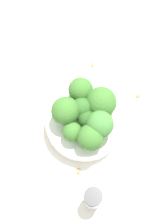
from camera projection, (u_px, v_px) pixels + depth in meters
name	position (u px, v px, depth m)	size (l,w,h in m)	color
ground_plane	(84.00, 126.00, 0.63)	(3.00, 3.00, 0.00)	silver
bowl	(84.00, 122.00, 0.61)	(0.15, 0.15, 0.04)	white
broccoli_floret_0	(101.00, 102.00, 0.57)	(0.06, 0.06, 0.06)	#7A9E5B
broccoli_floret_1	(82.00, 108.00, 0.57)	(0.04, 0.04, 0.05)	#8EB770
broccoli_floret_2	(66.00, 111.00, 0.56)	(0.05, 0.05, 0.06)	#8EB770
broccoli_floret_3	(90.00, 138.00, 0.55)	(0.05, 0.05, 0.06)	#84AD66
broccoli_floret_4	(81.00, 90.00, 0.58)	(0.05, 0.05, 0.06)	#8EB770
broccoli_floret_5	(100.00, 125.00, 0.55)	(0.05, 0.05, 0.06)	#84AD66
broccoli_floret_6	(86.00, 119.00, 0.56)	(0.03, 0.03, 0.05)	#84AD66
broccoli_floret_7	(72.00, 132.00, 0.56)	(0.04, 0.04, 0.04)	#7A9E5B
pepper_shaker	(93.00, 199.00, 0.55)	(0.03, 0.03, 0.06)	silver
almond_crumb_0	(93.00, 64.00, 0.68)	(0.01, 0.01, 0.01)	#AD7F4C
almond_crumb_1	(78.00, 171.00, 0.59)	(0.01, 0.01, 0.01)	olive
almond_crumb_2	(139.00, 95.00, 0.65)	(0.01, 0.01, 0.01)	olive
almond_crumb_3	(71.00, 87.00, 0.66)	(0.01, 0.01, 0.01)	tan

